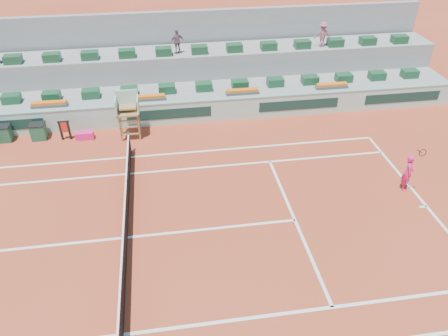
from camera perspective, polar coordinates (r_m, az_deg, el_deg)
The scene contains 18 objects.
ground at distance 16.69m, azimuth -12.53°, elevation -8.86°, with size 90.00×90.00×0.00m, color #A0371F.
seating_tier_lower at distance 25.31m, azimuth -11.99°, elevation 8.94°, with size 36.00×4.00×1.20m, color gray.
seating_tier_upper at distance 26.50m, azimuth -12.10°, elevation 11.78°, with size 36.00×2.40×2.60m, color gray.
stadium_back_wall at distance 27.67m, azimuth -12.25°, elevation 14.76°, with size 36.00×0.40×4.40m, color gray.
player_bag at distance 22.98m, azimuth -17.73°, elevation 4.07°, with size 0.88×0.39×0.39m, color #F11F7A.
spectator_mid at distance 25.35m, azimuth -6.13°, elevation 16.09°, with size 0.80×0.33×1.36m, color #7C5261.
spectator_right at distance 26.93m, azimuth 12.76°, elevation 16.67°, with size 0.93×0.53×1.43m, color #A2515F.
court_lines at distance 16.69m, azimuth -12.53°, elevation -8.85°, with size 23.89×11.09×0.01m.
tennis_net at distance 16.34m, azimuth -12.76°, elevation -7.52°, with size 0.10×11.97×1.10m.
advertising_hoarding at distance 23.32m, azimuth -12.06°, elevation 6.72°, with size 36.00×0.34×1.26m.
umpire_chair at distance 22.02m, azimuth -12.46°, elevation 7.59°, with size 1.10×0.90×2.40m.
seat_row_lower at distance 24.16m, azimuth -12.27°, elevation 9.78°, with size 32.90×0.60×0.44m.
seat_row_upper at distance 25.40m, azimuth -12.55°, elevation 14.42°, with size 32.90×0.60×0.44m.
flower_planters at distance 23.63m, azimuth -15.94°, elevation 8.41°, with size 26.80×0.36×0.28m.
drink_cooler_a at distance 23.68m, azimuth -23.07°, elevation 4.43°, with size 0.74×0.64×0.84m.
drink_cooler_b at distance 24.22m, azimuth -26.82°, elevation 4.07°, with size 0.73×0.63×0.84m.
towel_rack at distance 23.05m, azimuth -20.10°, elevation 4.84°, with size 0.58×0.10×1.03m.
tennis_player at distance 19.65m, azimuth 22.92°, elevation -0.49°, with size 0.61×0.92×2.28m.
Camera 1 is at (1.75, -12.19, 11.27)m, focal length 35.00 mm.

